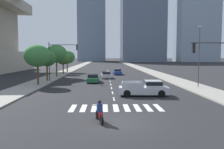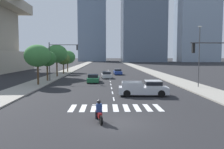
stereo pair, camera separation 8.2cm
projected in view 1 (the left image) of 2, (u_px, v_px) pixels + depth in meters
name	position (u px, v px, depth m)	size (l,w,h in m)	color
ground_plane	(119.00, 122.00, 15.21)	(800.00, 800.00, 0.00)	#232326
sidewalk_east	(168.00, 78.00, 45.46)	(4.00, 260.00, 0.15)	gray
sidewalk_west	(50.00, 78.00, 44.72)	(4.00, 260.00, 0.15)	gray
crosswalk_near	(116.00, 108.00, 19.45)	(7.65, 2.80, 0.01)	silver
lane_divider_center	(109.00, 77.00, 47.35)	(0.14, 50.00, 0.01)	silver
motorcycle_lead	(99.00, 113.00, 15.30)	(0.78, 2.04, 1.49)	black
pickup_truck	(146.00, 88.00, 25.33)	(5.45, 2.32, 1.67)	#B7BABF
sedan_silver_0	(106.00, 75.00, 45.27)	(2.07, 4.57, 1.29)	#B7BABF
sedan_green_1	(93.00, 79.00, 38.28)	(1.94, 4.65, 1.31)	#1E6038
sedan_blue_2	(117.00, 72.00, 54.13)	(1.90, 4.85, 1.28)	navy
traffic_signal_near	(218.00, 59.00, 20.70)	(4.18, 0.28, 5.75)	#333335
traffic_signal_far	(60.00, 54.00, 39.19)	(5.23, 0.28, 6.46)	#333335
street_lamp_east	(199.00, 52.00, 31.20)	(0.50, 0.24, 8.18)	#3F3F42
street_tree_nearest	(37.00, 56.00, 33.67)	(3.81, 3.81, 5.83)	#4C3823
street_tree_second	(47.00, 59.00, 39.19)	(3.08, 3.08, 5.04)	#4C3823
street_tree_third	(56.00, 54.00, 46.96)	(4.31, 4.31, 6.44)	#4C3823
street_tree_fourth	(63.00, 59.00, 54.50)	(3.12, 3.12, 4.79)	#4C3823
street_tree_fifth	(67.00, 57.00, 60.32)	(4.07, 4.07, 5.57)	#4C3823
office_tower_left_skyline	(92.00, 15.00, 185.22)	(21.14, 26.76, 74.48)	slate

